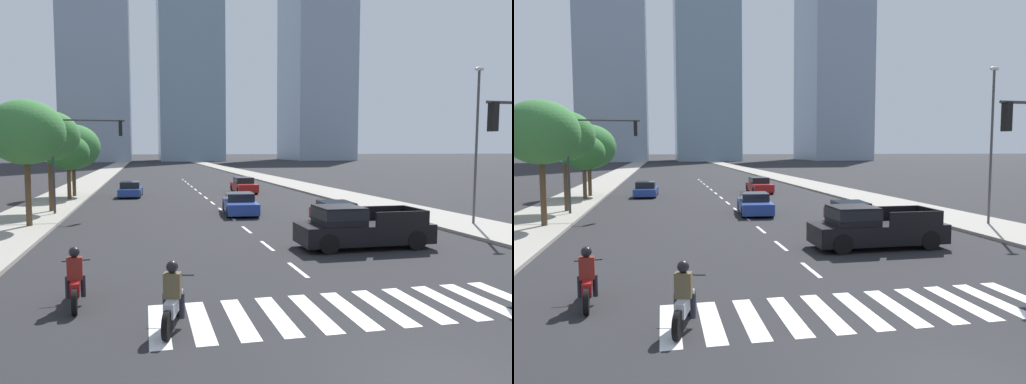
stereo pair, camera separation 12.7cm
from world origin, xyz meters
TOP-DOWN VIEW (x-y plane):
  - sidewalk_east at (11.09, 30.00)m, footprint 4.00×260.00m
  - sidewalk_west at (-11.09, 30.00)m, footprint 4.00×260.00m
  - crosswalk_near at (0.00, 3.99)m, footprint 9.45×2.80m
  - lane_divider_center at (0.00, 31.99)m, footprint 0.14×50.00m
  - motorcycle_lead at (-4.19, 3.79)m, footprint 0.82×2.04m
  - motorcycle_trailing at (-6.47, 5.84)m, footprint 0.70×2.09m
  - pickup_truck at (3.36, 10.79)m, footprint 5.25×2.02m
  - sedan_red_0 at (3.91, 35.85)m, footprint 1.80×4.52m
  - sedan_blue_1 at (-5.91, 34.18)m, footprint 1.92×4.40m
  - sedan_blue_2 at (0.79, 21.72)m, footprint 2.17×4.60m
  - sedan_red_3 at (4.67, 16.07)m, footprint 2.15×4.77m
  - traffic_signal_far at (-8.39, 23.21)m, footprint 4.35×0.28m
  - street_lamp_east at (11.39, 14.49)m, footprint 0.50×0.24m
  - street_tree_nearest at (-10.29, 18.69)m, footprint 3.67×3.67m
  - street_tree_second at (-10.29, 24.54)m, footprint 3.55×3.55m
  - street_tree_third at (-10.29, 31.69)m, footprint 3.10×3.10m
  - street_tree_fourth at (-10.29, 34.33)m, footprint 4.22×4.22m
  - office_tower_right_skyline at (58.31, 167.70)m, footprint 21.56×29.63m

SIDE VIEW (x-z plane):
  - lane_divider_center at x=0.00m, z-range 0.00..0.01m
  - crosswalk_near at x=0.00m, z-range 0.00..0.01m
  - sidewalk_east at x=11.09m, z-range 0.00..0.15m
  - sidewalk_west at x=-11.09m, z-range 0.00..0.15m
  - sedan_red_3 at x=4.67m, z-range -0.05..1.18m
  - sedan_blue_1 at x=-5.91m, z-range -0.05..1.20m
  - motorcycle_trailing at x=-6.47m, z-range -0.16..1.33m
  - motorcycle_lead at x=-4.19m, z-range -0.16..1.33m
  - sedan_blue_2 at x=0.79m, z-range -0.04..1.22m
  - sedan_red_0 at x=3.91m, z-range -0.06..1.31m
  - pickup_truck at x=3.36m, z-range -0.02..1.65m
  - street_tree_third at x=-10.29m, z-range 1.23..6.04m
  - street_tree_fourth at x=-10.29m, z-range 1.21..6.93m
  - traffic_signal_far at x=-8.39m, z-range 1.21..7.02m
  - street_lamp_east at x=11.39m, z-range 0.75..8.51m
  - street_tree_second at x=-10.29m, z-range 1.64..7.66m
  - street_tree_nearest at x=-10.29m, z-range 1.62..7.72m
  - office_tower_right_skyline at x=58.31m, z-range -4.96..86.55m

